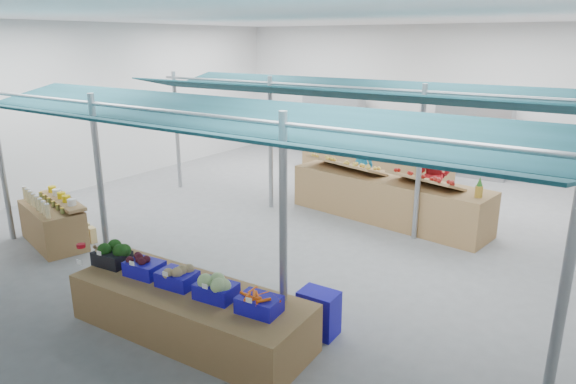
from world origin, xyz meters
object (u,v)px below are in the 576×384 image
Objects in this scene: bottle_shelf at (55,223)px; fruit_counter at (387,199)px; crate_stack at (319,313)px; vendor_left at (361,163)px; veg_counter at (190,311)px; vendor_right at (433,174)px.

bottle_shelf is 6.73m from fruit_counter.
fruit_counter is (4.67, 4.84, 0.06)m from bottle_shelf.
crate_stack is 6.28m from vendor_left.
veg_counter is at bearing -145.37° from crate_stack.
vendor_left reaches higher than veg_counter.
vendor_right is (5.27, 5.94, 0.47)m from bottle_shelf.
crate_stack is at bearing 102.65° from vendor_right.
veg_counter is 1.91× the size of vendor_left.
crate_stack is 5.85m from vendor_right.
bottle_shelf reaches higher than crate_stack.
crate_stack is at bearing -69.07° from fruit_counter.
vendor_left is at bearing 94.92° from veg_counter.
crate_stack is 0.35× the size of vendor_right.
vendor_left is at bearing 7.51° from vendor_right.
vendor_right is at bearing 79.77° from veg_counter.
bottle_shelf is 0.42× the size of fruit_counter.
bottle_shelf is at bearing -178.66° from crate_stack.
vendor_right is (0.60, 1.10, 0.41)m from fruit_counter.
veg_counter is 5.68m from fruit_counter.
bottle_shelf is 6.89m from vendor_left.
veg_counter is 6.85m from vendor_right.
crate_stack is (1.12, -4.70, -0.17)m from fruit_counter.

